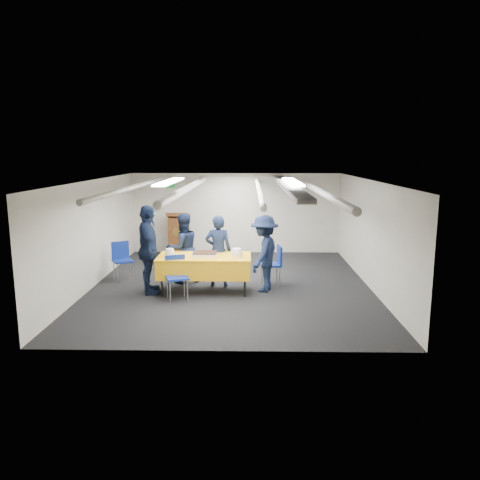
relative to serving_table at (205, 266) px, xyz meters
name	(u,v)px	position (x,y,z in m)	size (l,w,h in m)	color
ground	(231,285)	(0.53, 0.51, -0.56)	(7.00, 7.00, 0.00)	black
room_shell	(236,201)	(0.63, 0.91, 1.25)	(6.00, 7.00, 2.30)	silver
serving_table	(205,266)	(0.00, 0.00, 0.00)	(1.92, 0.94, 0.77)	black
sheet_cake	(205,254)	(0.01, 0.00, 0.25)	(0.50, 0.39, 0.09)	white
plate_stack_left	(170,253)	(-0.71, -0.05, 0.28)	(0.20, 0.20, 0.16)	white
plate_stack_right	(237,253)	(0.68, -0.05, 0.29)	(0.23, 0.23, 0.17)	white
podium	(179,234)	(-1.07, 3.55, 0.05)	(0.62, 0.53, 1.25)	brown
chair_near	(176,273)	(-0.52, -0.47, -0.03)	(0.53, 0.53, 0.87)	gray
chair_right	(275,261)	(1.49, 0.58, -0.03)	(0.48, 0.48, 0.87)	gray
chair_left	(122,257)	(-2.00, 0.95, -0.03)	(0.57, 0.57, 0.87)	gray
sailor_a	(218,251)	(0.26, 0.45, 0.22)	(0.57, 0.37, 1.56)	black
sailor_b	(183,248)	(-0.55, 0.71, 0.22)	(0.76, 0.59, 1.56)	black
sailor_c	(148,250)	(-1.13, -0.15, 0.36)	(1.08, 0.45, 1.84)	black
sailor_d	(264,254)	(1.24, 0.09, 0.25)	(1.04, 0.60, 1.61)	black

